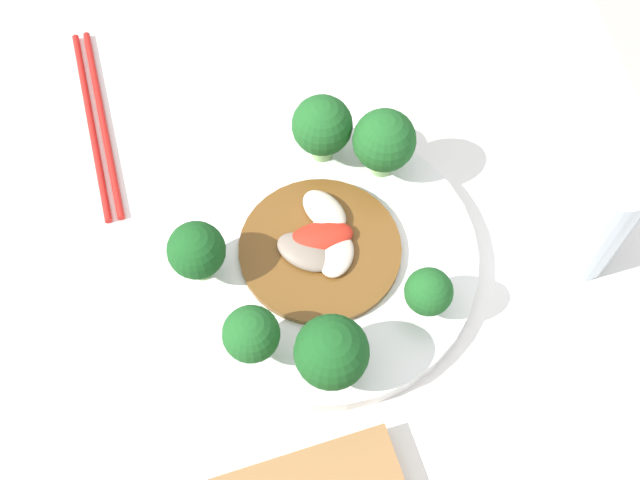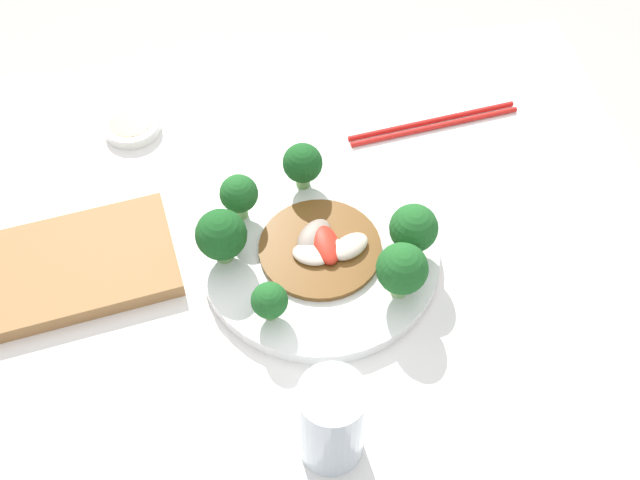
{
  "view_description": "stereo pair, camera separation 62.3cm",
  "coord_description": "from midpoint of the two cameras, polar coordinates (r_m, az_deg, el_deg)",
  "views": [
    {
      "loc": [
        0.31,
        -0.03,
        1.36
      ],
      "look_at": [
        -0.01,
        0.02,
        0.79
      ],
      "focal_mm": 42.0,
      "sensor_mm": 36.0,
      "label": 1
    },
    {
      "loc": [
        0.08,
        0.54,
        1.49
      ],
      "look_at": [
        -0.01,
        0.02,
        0.79
      ],
      "focal_mm": 42.0,
      "sensor_mm": 36.0,
      "label": 2
    }
  ],
  "objects": [
    {
      "name": "broccoli_southeast",
      "position": [
        0.69,
        -29.12,
        -20.54
      ],
      "size": [
        0.05,
        0.05,
        0.06
      ],
      "color": "#70A356",
      "rests_on": "plate"
    },
    {
      "name": "chopsticks",
      "position": [
        0.89,
        -33.54,
        -3.05
      ],
      "size": [
        0.24,
        0.05,
        0.01
      ],
      "color": "red",
      "rests_on": "table"
    },
    {
      "name": "stirfry_center",
      "position": [
        0.71,
        -22.13,
        -13.9
      ],
      "size": [
        0.15,
        0.15,
        0.02
      ],
      "color": "brown",
      "rests_on": "plate"
    },
    {
      "name": "broccoli_south",
      "position": [
        0.73,
        -31.16,
        -14.13
      ],
      "size": [
        0.05,
        0.05,
        0.06
      ],
      "color": "#70A356",
      "rests_on": "plate"
    },
    {
      "name": "broccoli_east",
      "position": [
        0.66,
        -24.42,
        -22.7
      ],
      "size": [
        0.06,
        0.06,
        0.07
      ],
      "color": "#70A356",
      "rests_on": "plate"
    },
    {
      "name": "plate",
      "position": [
        0.73,
        -21.76,
        -14.51
      ],
      "size": [
        0.28,
        0.28,
        0.02
      ],
      "color": "white",
      "rests_on": "table"
    },
    {
      "name": "broccoli_northwest",
      "position": [
        0.69,
        -17.31,
        -6.59
      ],
      "size": [
        0.06,
        0.06,
        0.07
      ],
      "color": "#89B76B",
      "rests_on": "plate"
    },
    {
      "name": "ground_plane",
      "position": [
        1.46,
        -12.05,
        -22.64
      ],
      "size": [
        8.0,
        8.0,
        0.0
      ],
      "primitive_type": "plane",
      "color": "#B7B2A8"
    },
    {
      "name": "broccoli_northeast",
      "position": [
        0.65,
        -16.14,
        -18.87
      ],
      "size": [
        0.04,
        0.04,
        0.05
      ],
      "color": "#70A356",
      "rests_on": "plate"
    },
    {
      "name": "table",
      "position": [
        1.09,
        -15.89,
        -20.2
      ],
      "size": [
        0.89,
        0.76,
        0.75
      ],
      "color": "silver",
      "rests_on": "ground_plane"
    },
    {
      "name": "broccoli_west",
      "position": [
        0.71,
        -21.42,
        -5.16
      ],
      "size": [
        0.06,
        0.06,
        0.07
      ],
      "color": "#89B76B",
      "rests_on": "plate"
    },
    {
      "name": "drinking_glass",
      "position": [
        0.63,
        -2.6,
        -13.57
      ],
      "size": [
        0.06,
        0.06,
        0.12
      ],
      "color": "silver",
      "rests_on": "table"
    }
  ]
}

